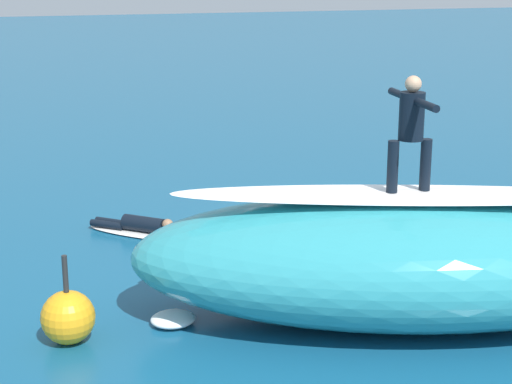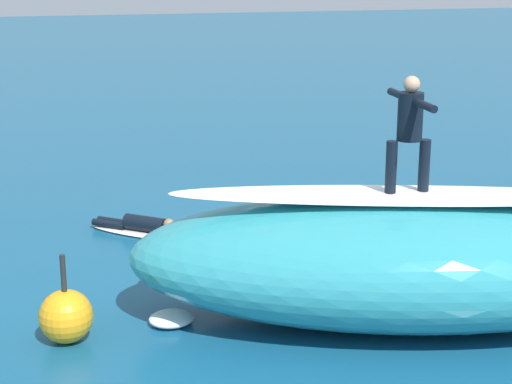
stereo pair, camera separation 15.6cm
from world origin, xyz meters
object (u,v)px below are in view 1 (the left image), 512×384
surfboard_riding (408,195)px  surfboard_paddling (144,233)px  surfer_paddling (138,224)px  surfer_riding (411,125)px  buoy_marker (68,317)px

surfboard_riding → surfboard_paddling: surfboard_riding is taller
surfboard_riding → surfer_paddling: 5.72m
surfer_riding → surfer_paddling: surfer_riding is taller
surfboard_riding → surfer_paddling: surfboard_riding is taller
surfer_paddling → buoy_marker: 4.40m
surfboard_riding → surfer_riding: size_ratio=1.39×
surfer_riding → surfboard_paddling: (2.83, -4.57, -2.67)m
surfer_riding → surfboard_paddling: surfer_riding is taller
surfer_paddling → buoy_marker: (1.48, 4.14, 0.16)m
surfboard_riding → surfer_riding: surfer_riding is taller
surfer_riding → buoy_marker: (4.40, -0.51, -2.34)m
surfboard_riding → surfboard_paddling: size_ratio=0.94×
surfer_riding → surfboard_paddling: 6.00m
surfer_riding → surfer_paddling: 6.04m
surfer_riding → buoy_marker: surfer_riding is taller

